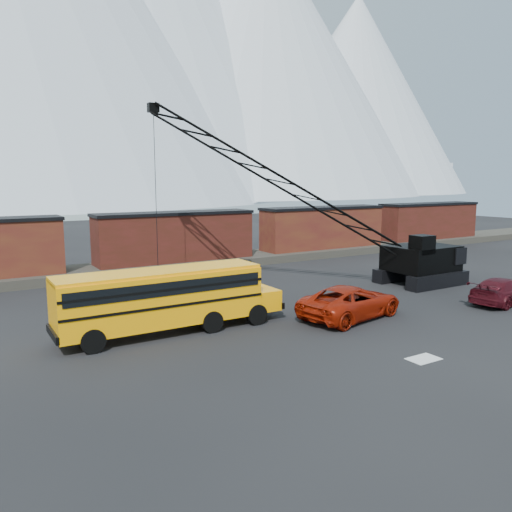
% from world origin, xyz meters
% --- Properties ---
extents(ground, '(160.00, 160.00, 0.00)m').
position_xyz_m(ground, '(0.00, 0.00, 0.00)').
color(ground, black).
rests_on(ground, ground).
extents(gravel_berm, '(120.00, 5.00, 0.70)m').
position_xyz_m(gravel_berm, '(0.00, 22.00, 0.35)').
color(gravel_berm, '#444037').
rests_on(gravel_berm, ground).
extents(boxcar_mid, '(13.70, 3.10, 4.17)m').
position_xyz_m(boxcar_mid, '(0.00, 22.00, 2.76)').
color(boxcar_mid, '#4F1A16').
rests_on(boxcar_mid, gravel_berm).
extents(boxcar_east_near, '(13.70, 3.10, 4.17)m').
position_xyz_m(boxcar_east_near, '(16.00, 22.00, 2.76)').
color(boxcar_east_near, '#4C1516').
rests_on(boxcar_east_near, gravel_berm).
extents(boxcar_east_far, '(13.70, 3.10, 4.17)m').
position_xyz_m(boxcar_east_far, '(32.00, 22.00, 2.76)').
color(boxcar_east_far, '#4F1A16').
rests_on(boxcar_east_far, gravel_berm).
extents(snow_patch, '(1.40, 0.90, 0.02)m').
position_xyz_m(snow_patch, '(0.50, -4.00, 0.01)').
color(snow_patch, silver).
rests_on(snow_patch, ground).
extents(school_bus, '(11.65, 2.65, 3.19)m').
position_xyz_m(school_bus, '(-7.33, 5.18, 1.79)').
color(school_bus, '#FD9E05').
rests_on(school_bus, ground).
extents(red_pickup, '(6.90, 4.13, 1.79)m').
position_xyz_m(red_pickup, '(2.24, 2.50, 0.90)').
color(red_pickup, '#971907').
rests_on(red_pickup, ground).
extents(maroon_suv, '(5.66, 2.83, 1.58)m').
position_xyz_m(maroon_suv, '(12.46, 0.06, 0.79)').
color(maroon_suv, '#3D0B12').
rests_on(maroon_suv, ground).
extents(crawler_crane, '(20.42, 10.56, 12.71)m').
position_xyz_m(crawler_crane, '(3.53, 10.82, 7.22)').
color(crawler_crane, black).
rests_on(crawler_crane, ground).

